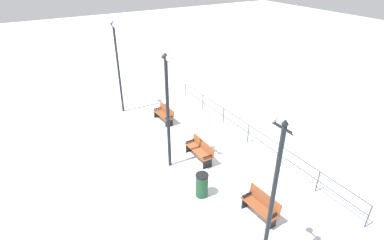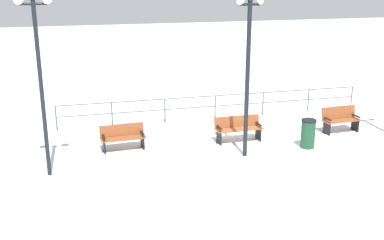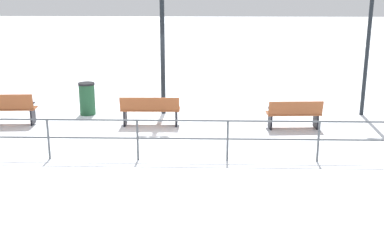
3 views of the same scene
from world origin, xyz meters
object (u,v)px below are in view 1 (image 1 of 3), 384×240
object	(u,v)px
bench_third	(261,206)
lamppost_far	(275,182)
lamppost_middle	(167,100)
lamppost_near	(116,51)
trash_bin	(202,185)
bench_nearest	(164,114)
bench_second	(200,150)

from	to	relation	value
bench_third	lamppost_far	distance (m)	3.59
bench_third	lamppost_middle	world-z (taller)	lamppost_middle
lamppost_far	lamppost_near	bearing A→B (deg)	-90.00
lamppost_far	trash_bin	size ratio (longest dim) A/B	5.10
lamppost_near	lamppost_far	size ratio (longest dim) A/B	1.03
lamppost_middle	bench_nearest	bearing A→B (deg)	-112.49
lamppost_near	lamppost_middle	xyz separation A→B (m)	(-0.00, 6.17, -0.43)
bench_second	trash_bin	distance (m)	2.41
lamppost_middle	trash_bin	bearing A→B (deg)	94.63
bench_second	lamppost_far	size ratio (longest dim) A/B	0.33
bench_second	lamppost_far	world-z (taller)	lamppost_far
bench_nearest	lamppost_middle	size ratio (longest dim) A/B	0.30
bench_nearest	lamppost_near	distance (m)	4.27
lamppost_middle	lamppost_far	world-z (taller)	lamppost_far
lamppost_near	trash_bin	bearing A→B (deg)	91.28
bench_second	lamppost_middle	size ratio (longest dim) A/B	0.33
lamppost_near	trash_bin	xyz separation A→B (m)	(-0.19, 8.52, -3.12)
lamppost_far	trash_bin	xyz separation A→B (m)	(-0.19, -3.62, -2.85)
bench_nearest	bench_third	xyz separation A→B (m)	(0.17, 8.12, 0.05)
bench_nearest	trash_bin	xyz separation A→B (m)	(1.38, 6.15, 0.06)
lamppost_far	bench_third	bearing A→B (deg)	-130.32
bench_nearest	lamppost_middle	world-z (taller)	lamppost_middle
lamppost_middle	lamppost_far	bearing A→B (deg)	90.00
bench_nearest	lamppost_far	size ratio (longest dim) A/B	0.30
bench_third	lamppost_near	xyz separation A→B (m)	(1.40, -10.49, 3.13)
bench_nearest	trash_bin	size ratio (longest dim) A/B	1.53
bench_nearest	lamppost_middle	xyz separation A→B (m)	(1.57, 3.80, 2.75)
bench_second	trash_bin	bearing A→B (deg)	59.45
bench_third	lamppost_far	bearing A→B (deg)	46.05
bench_nearest	lamppost_near	size ratio (longest dim) A/B	0.29
bench_second	bench_third	distance (m)	4.06
bench_nearest	bench_second	xyz separation A→B (m)	(0.18, 4.06, 0.04)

